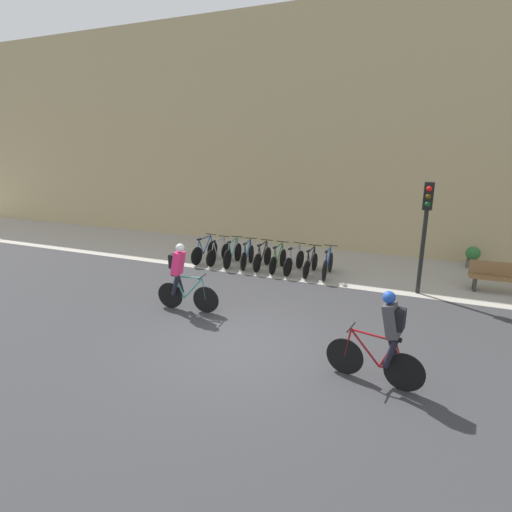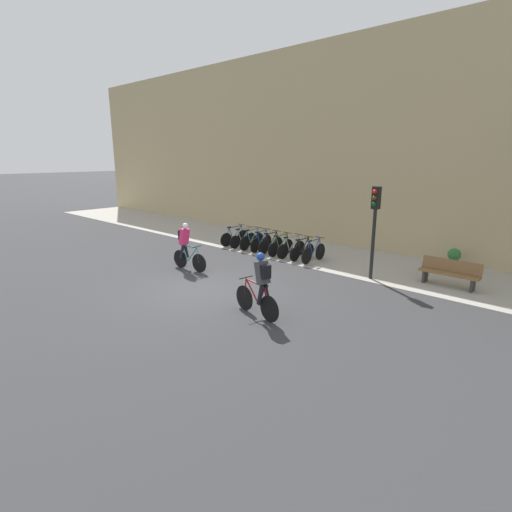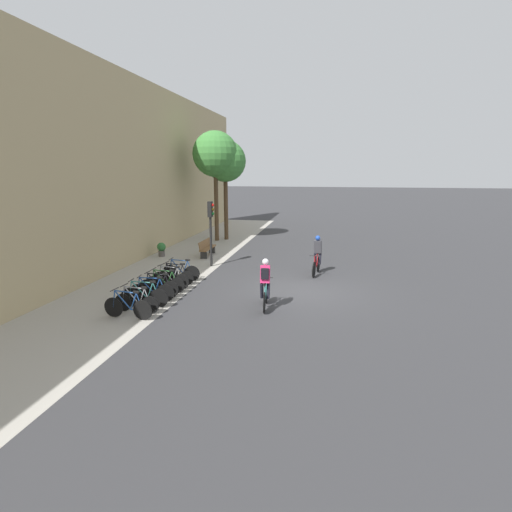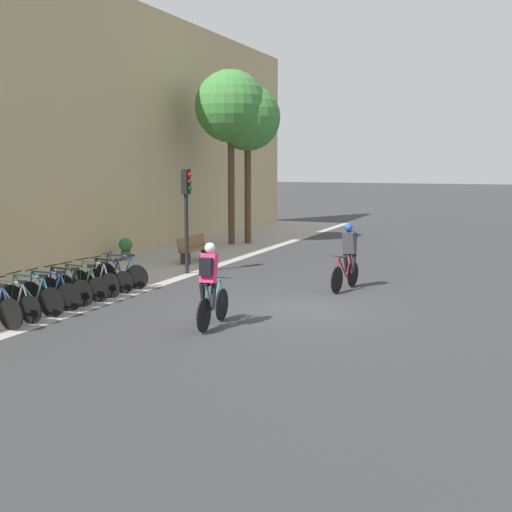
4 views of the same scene
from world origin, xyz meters
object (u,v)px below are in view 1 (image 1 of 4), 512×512
object	(u,v)px
cyclist_pink	(181,275)
parked_bike_8	(328,265)
cyclist_grey	(386,337)
traffic_light_pole	(426,217)
bench	(505,278)
potted_plant	(472,256)
parked_bike_3	(247,256)
parked_bike_6	(294,261)
parked_bike_4	(262,258)
parked_bike_5	(278,260)
parked_bike_0	(205,251)
parked_bike_1	(219,253)
parked_bike_7	(311,264)
parked_bike_2	(233,254)

from	to	relation	value
cyclist_pink	parked_bike_8	size ratio (longest dim) A/B	1.07
cyclist_grey	traffic_light_pole	distance (m)	5.42
cyclist_pink	bench	size ratio (longest dim) A/B	0.96
cyclist_pink	potted_plant	world-z (taller)	cyclist_pink
parked_bike_3	parked_bike_6	distance (m)	1.74
parked_bike_4	bench	size ratio (longest dim) A/B	0.86
parked_bike_5	potted_plant	size ratio (longest dim) A/B	2.13
parked_bike_0	parked_bike_1	size ratio (longest dim) A/B	1.05
parked_bike_1	parked_bike_5	bearing A→B (deg)	0.00
parked_bike_0	parked_bike_6	bearing A→B (deg)	0.00
parked_bike_8	parked_bike_7	bearing A→B (deg)	-179.90
cyclist_grey	parked_bike_6	size ratio (longest dim) A/B	1.09
parked_bike_3	potted_plant	distance (m)	7.94
parked_bike_0	parked_bike_2	size ratio (longest dim) A/B	1.00
parked_bike_2	parked_bike_7	size ratio (longest dim) A/B	1.10
potted_plant	parked_bike_5	bearing A→B (deg)	-154.92
parked_bike_0	potted_plant	distance (m)	9.58
parked_bike_3	bench	size ratio (longest dim) A/B	0.89
parked_bike_0	potted_plant	xyz separation A→B (m)	(9.12, 2.91, 0.04)
parked_bike_4	parked_bike_6	xyz separation A→B (m)	(1.16, -0.00, -0.00)
cyclist_pink	parked_bike_1	size ratio (longest dim) A/B	1.09
parked_bike_7	parked_bike_8	xyz separation A→B (m)	(0.58, 0.00, 0.03)
parked_bike_0	parked_bike_5	xyz separation A→B (m)	(2.90, -0.00, -0.02)
parked_bike_4	traffic_light_pole	bearing A→B (deg)	-5.73
parked_bike_2	parked_bike_5	distance (m)	1.74
parked_bike_4	parked_bike_5	xyz separation A→B (m)	(0.58, -0.00, -0.01)
parked_bike_2	parked_bike_8	bearing A→B (deg)	0.01
parked_bike_4	traffic_light_pole	distance (m)	5.47
bench	potted_plant	xyz separation A→B (m)	(-0.62, 2.44, -0.04)
parked_bike_3	parked_bike_6	size ratio (longest dim) A/B	1.00
parked_bike_2	parked_bike_0	bearing A→B (deg)	-179.99
parked_bike_1	potted_plant	distance (m)	9.03
parked_bike_5	parked_bike_6	world-z (taller)	parked_bike_6
parked_bike_3	parked_bike_4	world-z (taller)	parked_bike_3
cyclist_pink	parked_bike_2	xyz separation A→B (m)	(-0.57, 4.21, -0.54)
parked_bike_5	traffic_light_pole	distance (m)	4.93
cyclist_grey	parked_bike_1	size ratio (longest dim) A/B	1.09
parked_bike_1	parked_bike_7	bearing A→B (deg)	0.01
potted_plant	cyclist_pink	bearing A→B (deg)	-136.09
parked_bike_1	parked_bike_5	xyz separation A→B (m)	(2.32, 0.00, 0.00)
parked_bike_2	cyclist_grey	bearing A→B (deg)	-44.78
parked_bike_7	bench	size ratio (longest dim) A/B	0.84
parked_bike_6	cyclist_grey	bearing A→B (deg)	-58.83
cyclist_pink	parked_bike_7	distance (m)	4.84
parked_bike_6	parked_bike_8	xyz separation A→B (m)	(1.16, 0.00, 0.01)
parked_bike_4	traffic_light_pole	size ratio (longest dim) A/B	0.50
cyclist_grey	parked_bike_3	size ratio (longest dim) A/B	1.08
parked_bike_3	potted_plant	xyz separation A→B (m)	(7.38, 2.91, 0.04)
cyclist_pink	parked_bike_0	bearing A→B (deg)	112.33
parked_bike_0	traffic_light_pole	bearing A→B (deg)	-3.95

